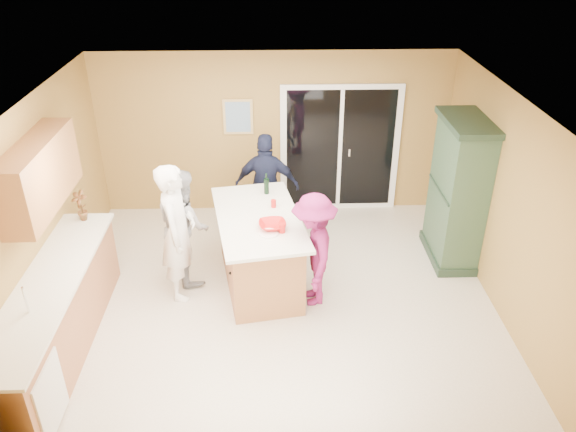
{
  "coord_description": "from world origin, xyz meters",
  "views": [
    {
      "loc": [
        -0.03,
        -5.85,
        4.44
      ],
      "look_at": [
        0.15,
        0.1,
        1.15
      ],
      "focal_mm": 35.0,
      "sensor_mm": 36.0,
      "label": 1
    }
  ],
  "objects_px": {
    "woman_grey": "(184,225)",
    "woman_navy": "(267,186)",
    "woman_magenta": "(314,250)",
    "green_hutch": "(458,194)",
    "woman_white": "(178,232)",
    "kitchen_island": "(259,252)"
  },
  "relations": [
    {
      "from": "woman_grey",
      "to": "woman_navy",
      "type": "distance_m",
      "value": 1.53
    },
    {
      "from": "woman_grey",
      "to": "woman_magenta",
      "type": "height_order",
      "value": "woman_grey"
    },
    {
      "from": "green_hutch",
      "to": "woman_magenta",
      "type": "xyz_separation_m",
      "value": [
        -2.03,
        -0.96,
        -0.26
      ]
    },
    {
      "from": "woman_navy",
      "to": "woman_magenta",
      "type": "xyz_separation_m",
      "value": [
        0.58,
        -1.68,
        -0.07
      ]
    },
    {
      "from": "green_hutch",
      "to": "woman_white",
      "type": "bearing_deg",
      "value": -168.5
    },
    {
      "from": "green_hutch",
      "to": "woman_magenta",
      "type": "bearing_deg",
      "value": -154.6
    },
    {
      "from": "woman_magenta",
      "to": "kitchen_island",
      "type": "bearing_deg",
      "value": -124.87
    },
    {
      "from": "woman_grey",
      "to": "woman_navy",
      "type": "height_order",
      "value": "woman_navy"
    },
    {
      "from": "woman_navy",
      "to": "green_hutch",
      "type": "bearing_deg",
      "value": 170.59
    },
    {
      "from": "woman_magenta",
      "to": "green_hutch",
      "type": "bearing_deg",
      "value": 112.24
    },
    {
      "from": "woman_grey",
      "to": "woman_navy",
      "type": "relative_size",
      "value": 0.97
    },
    {
      "from": "green_hutch",
      "to": "woman_grey",
      "type": "height_order",
      "value": "green_hutch"
    },
    {
      "from": "green_hutch",
      "to": "woman_magenta",
      "type": "relative_size",
      "value": 1.39
    },
    {
      "from": "woman_grey",
      "to": "woman_magenta",
      "type": "bearing_deg",
      "value": -140.73
    },
    {
      "from": "woman_navy",
      "to": "woman_magenta",
      "type": "height_order",
      "value": "woman_navy"
    },
    {
      "from": "green_hutch",
      "to": "woman_grey",
      "type": "relative_size",
      "value": 1.32
    },
    {
      "from": "woman_navy",
      "to": "woman_magenta",
      "type": "bearing_deg",
      "value": 114.91
    },
    {
      "from": "woman_grey",
      "to": "green_hutch",
      "type": "bearing_deg",
      "value": -115.36
    },
    {
      "from": "kitchen_island",
      "to": "woman_navy",
      "type": "height_order",
      "value": "woman_navy"
    },
    {
      "from": "woman_grey",
      "to": "woman_white",
      "type": "bearing_deg",
      "value": 147.85
    },
    {
      "from": "green_hutch",
      "to": "woman_white",
      "type": "distance_m",
      "value": 3.78
    },
    {
      "from": "woman_white",
      "to": "woman_grey",
      "type": "bearing_deg",
      "value": 4.46
    }
  ]
}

